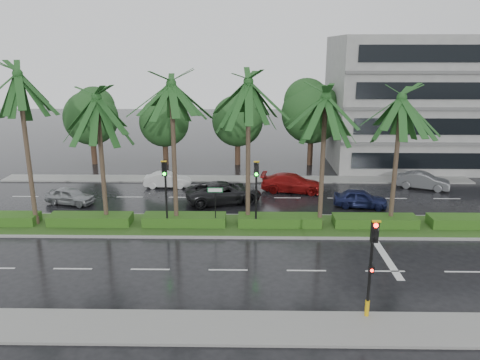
{
  "coord_description": "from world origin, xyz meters",
  "views": [
    {
      "loc": [
        0.98,
        -26.72,
        10.95
      ],
      "look_at": [
        0.5,
        1.5,
        2.95
      ],
      "focal_mm": 35.0,
      "sensor_mm": 36.0,
      "label": 1
    }
  ],
  "objects_px": {
    "signal_median_left": "(165,184)",
    "car_darkgrey": "(224,192)",
    "street_sign": "(215,197)",
    "signal_near": "(371,265)",
    "car_grey": "(423,181)",
    "car_silver": "(70,196)",
    "car_white": "(168,180)",
    "car_blue": "(360,198)",
    "car_red": "(292,183)"
  },
  "relations": [
    {
      "from": "car_silver",
      "to": "car_grey",
      "type": "height_order",
      "value": "car_grey"
    },
    {
      "from": "car_silver",
      "to": "car_blue",
      "type": "distance_m",
      "value": 20.89
    },
    {
      "from": "car_blue",
      "to": "car_white",
      "type": "bearing_deg",
      "value": 82.19
    },
    {
      "from": "signal_median_left",
      "to": "car_silver",
      "type": "bearing_deg",
      "value": 147.53
    },
    {
      "from": "signal_near",
      "to": "car_grey",
      "type": "height_order",
      "value": "signal_near"
    },
    {
      "from": "car_white",
      "to": "car_darkgrey",
      "type": "relative_size",
      "value": 0.68
    },
    {
      "from": "car_red",
      "to": "street_sign",
      "type": "bearing_deg",
      "value": 155.76
    },
    {
      "from": "car_silver",
      "to": "signal_median_left",
      "type": "bearing_deg",
      "value": -107.69
    },
    {
      "from": "signal_near",
      "to": "car_white",
      "type": "distance_m",
      "value": 22.37
    },
    {
      "from": "signal_near",
      "to": "signal_median_left",
      "type": "bearing_deg",
      "value": 135.91
    },
    {
      "from": "signal_near",
      "to": "car_red",
      "type": "relative_size",
      "value": 0.89
    },
    {
      "from": "signal_median_left",
      "to": "car_grey",
      "type": "distance_m",
      "value": 21.36
    },
    {
      "from": "signal_median_left",
      "to": "signal_near",
      "type": "bearing_deg",
      "value": -44.09
    },
    {
      "from": "car_white",
      "to": "car_red",
      "type": "xyz_separation_m",
      "value": [
        10.03,
        -1.06,
        0.09
      ]
    },
    {
      "from": "car_blue",
      "to": "signal_near",
      "type": "bearing_deg",
      "value": 178.33
    },
    {
      "from": "car_white",
      "to": "car_blue",
      "type": "relative_size",
      "value": 1.0
    },
    {
      "from": "signal_median_left",
      "to": "car_darkgrey",
      "type": "relative_size",
      "value": 0.79
    },
    {
      "from": "street_sign",
      "to": "car_white",
      "type": "distance_m",
      "value": 10.37
    },
    {
      "from": "car_grey",
      "to": "car_blue",
      "type": "bearing_deg",
      "value": 149.92
    },
    {
      "from": "car_darkgrey",
      "to": "street_sign",
      "type": "bearing_deg",
      "value": 160.87
    },
    {
      "from": "car_white",
      "to": "car_grey",
      "type": "relative_size",
      "value": 0.93
    },
    {
      "from": "car_silver",
      "to": "car_grey",
      "type": "relative_size",
      "value": 0.89
    },
    {
      "from": "car_red",
      "to": "car_grey",
      "type": "bearing_deg",
      "value": -74.89
    },
    {
      "from": "car_white",
      "to": "car_darkgrey",
      "type": "distance_m",
      "value": 6.1
    },
    {
      "from": "car_darkgrey",
      "to": "car_white",
      "type": "bearing_deg",
      "value": 34.67
    },
    {
      "from": "car_silver",
      "to": "car_white",
      "type": "relative_size",
      "value": 0.96
    },
    {
      "from": "car_blue",
      "to": "car_grey",
      "type": "distance_m",
      "value": 7.65
    },
    {
      "from": "street_sign",
      "to": "car_red",
      "type": "relative_size",
      "value": 0.53
    },
    {
      "from": "street_sign",
      "to": "car_silver",
      "type": "relative_size",
      "value": 0.73
    },
    {
      "from": "street_sign",
      "to": "car_darkgrey",
      "type": "relative_size",
      "value": 0.47
    },
    {
      "from": "car_white",
      "to": "car_grey",
      "type": "bearing_deg",
      "value": -90.59
    },
    {
      "from": "car_red",
      "to": "signal_median_left",
      "type": "bearing_deg",
      "value": 144.2
    },
    {
      "from": "car_white",
      "to": "car_grey",
      "type": "distance_m",
      "value": 20.62
    },
    {
      "from": "signal_median_left",
      "to": "car_grey",
      "type": "relative_size",
      "value": 1.08
    },
    {
      "from": "street_sign",
      "to": "car_blue",
      "type": "height_order",
      "value": "street_sign"
    },
    {
      "from": "signal_median_left",
      "to": "car_silver",
      "type": "xyz_separation_m",
      "value": [
        -7.89,
        5.02,
        -2.39
      ]
    },
    {
      "from": "street_sign",
      "to": "car_silver",
      "type": "xyz_separation_m",
      "value": [
        -10.89,
        4.84,
        -1.51
      ]
    },
    {
      "from": "car_white",
      "to": "car_red",
      "type": "relative_size",
      "value": 0.76
    },
    {
      "from": "street_sign",
      "to": "signal_median_left",
      "type": "bearing_deg",
      "value": -176.53
    },
    {
      "from": "car_silver",
      "to": "car_blue",
      "type": "height_order",
      "value": "car_blue"
    },
    {
      "from": "signal_median_left",
      "to": "car_white",
      "type": "xyz_separation_m",
      "value": [
        -1.53,
        9.38,
        -2.38
      ]
    },
    {
      "from": "car_silver",
      "to": "car_blue",
      "type": "relative_size",
      "value": 0.96
    },
    {
      "from": "signal_median_left",
      "to": "car_grey",
      "type": "xyz_separation_m",
      "value": [
        19.09,
        9.31,
        -2.33
      ]
    },
    {
      "from": "street_sign",
      "to": "car_grey",
      "type": "height_order",
      "value": "street_sign"
    },
    {
      "from": "car_red",
      "to": "car_blue",
      "type": "distance_m",
      "value": 5.79
    },
    {
      "from": "signal_median_left",
      "to": "car_white",
      "type": "bearing_deg",
      "value": 99.27
    },
    {
      "from": "signal_median_left",
      "to": "car_white",
      "type": "distance_m",
      "value": 9.8
    },
    {
      "from": "car_silver",
      "to": "signal_near",
      "type": "bearing_deg",
      "value": -114.65
    },
    {
      "from": "signal_median_left",
      "to": "car_darkgrey",
      "type": "xyz_separation_m",
      "value": [
        3.23,
        5.58,
        -2.23
      ]
    },
    {
      "from": "car_white",
      "to": "car_blue",
      "type": "height_order",
      "value": "car_blue"
    }
  ]
}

